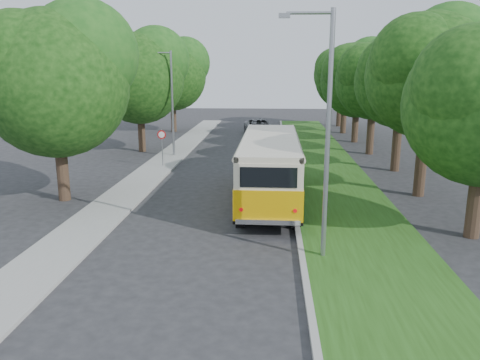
# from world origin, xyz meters

# --- Properties ---
(ground) EXTENTS (120.00, 120.00, 0.00)m
(ground) POSITION_xyz_m (0.00, 0.00, 0.00)
(ground) COLOR #262629
(ground) RESTS_ON ground
(curb) EXTENTS (0.20, 70.00, 0.15)m
(curb) POSITION_xyz_m (3.60, 5.00, 0.07)
(curb) COLOR gray
(curb) RESTS_ON ground
(grass_verge) EXTENTS (4.50, 70.00, 0.13)m
(grass_verge) POSITION_xyz_m (5.95, 5.00, 0.07)
(grass_verge) COLOR #234712
(grass_verge) RESTS_ON ground
(sidewalk) EXTENTS (2.20, 70.00, 0.12)m
(sidewalk) POSITION_xyz_m (-4.80, 5.00, 0.06)
(sidewalk) COLOR gray
(sidewalk) RESTS_ON ground
(treeline) EXTENTS (24.27, 41.91, 9.46)m
(treeline) POSITION_xyz_m (3.15, 17.99, 5.93)
(treeline) COLOR #332319
(treeline) RESTS_ON ground
(lamppost_near) EXTENTS (1.71, 0.16, 8.00)m
(lamppost_near) POSITION_xyz_m (4.21, -2.50, 4.37)
(lamppost_near) COLOR gray
(lamppost_near) RESTS_ON ground
(lamppost_far) EXTENTS (1.71, 0.16, 7.50)m
(lamppost_far) POSITION_xyz_m (-4.70, 16.00, 4.12)
(lamppost_far) COLOR gray
(lamppost_far) RESTS_ON ground
(warning_sign) EXTENTS (0.56, 0.10, 2.50)m
(warning_sign) POSITION_xyz_m (-4.50, 11.98, 1.71)
(warning_sign) COLOR gray
(warning_sign) RESTS_ON ground
(vintage_bus) EXTENTS (2.80, 10.63, 3.15)m
(vintage_bus) POSITION_xyz_m (2.47, 4.53, 1.58)
(vintage_bus) COLOR #DEA207
(vintage_bus) RESTS_ON ground
(car_silver) EXTENTS (2.38, 4.09, 1.31)m
(car_silver) POSITION_xyz_m (2.85, 9.87, 0.65)
(car_silver) COLOR #B2B2B7
(car_silver) RESTS_ON ground
(car_white) EXTENTS (1.98, 4.43, 1.41)m
(car_white) POSITION_xyz_m (2.29, 15.46, 0.71)
(car_white) COLOR white
(car_white) RESTS_ON ground
(car_blue) EXTENTS (2.61, 4.98, 1.38)m
(car_blue) POSITION_xyz_m (2.84, 18.42, 0.69)
(car_blue) COLOR #151459
(car_blue) RESTS_ON ground
(car_grey) EXTENTS (3.42, 5.80, 1.51)m
(car_grey) POSITION_xyz_m (1.33, 28.24, 0.76)
(car_grey) COLOR slate
(car_grey) RESTS_ON ground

